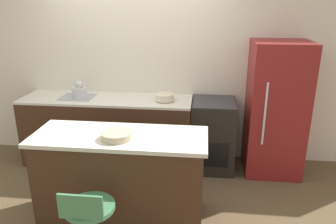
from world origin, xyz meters
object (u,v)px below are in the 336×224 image
object	(u,v)px
mixing_bowl	(165,97)
stool_chair	(90,222)
kettle	(80,91)
oven_range	(213,135)
refrigerator	(275,109)

from	to	relation	value
mixing_bowl	stool_chair	bearing A→B (deg)	-103.34
stool_chair	kettle	bearing A→B (deg)	111.70
oven_range	mixing_bowl	bearing A→B (deg)	-177.43
oven_range	kettle	bearing A→B (deg)	-179.08
stool_chair	kettle	distance (m)	2.07
refrigerator	mixing_bowl	world-z (taller)	refrigerator
kettle	refrigerator	bearing A→B (deg)	0.53
refrigerator	mixing_bowl	distance (m)	1.44
mixing_bowl	oven_range	bearing A→B (deg)	2.57
refrigerator	kettle	size ratio (longest dim) A/B	7.45
stool_chair	kettle	xyz separation A→B (m)	(-0.73, 1.82, 0.66)
oven_range	kettle	distance (m)	1.89
oven_range	refrigerator	distance (m)	0.88
stool_chair	mixing_bowl	distance (m)	1.97
mixing_bowl	kettle	bearing A→B (deg)	180.00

